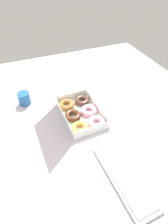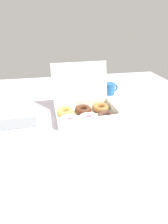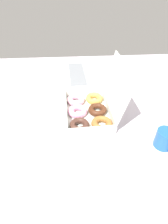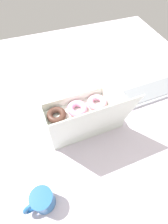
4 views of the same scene
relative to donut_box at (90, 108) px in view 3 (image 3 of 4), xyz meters
The scene contains 4 objects.
ground_plane 6.78cm from the donut_box, 54.15° to the right, with size 180.00×180.00×2.00cm, color silver.
donut_box is the anchor object (origin of this frame).
keyboard 47.63cm from the donut_box, behind, with size 41.16×15.36×2.20cm.
coffee_mug 40.49cm from the donut_box, 49.55° to the left, with size 11.71×8.27×8.76cm.
Camera 3 is at (73.87, -5.22, 62.28)cm, focal length 28.00 mm.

